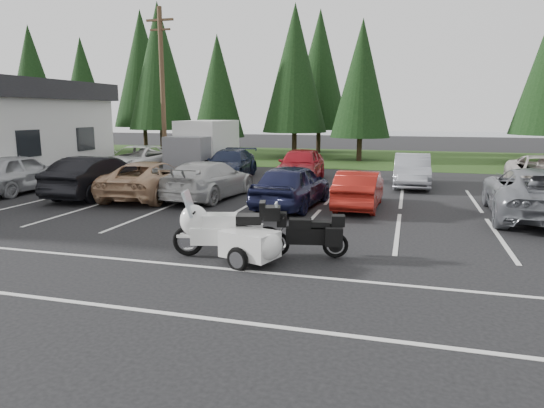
{
  "coord_description": "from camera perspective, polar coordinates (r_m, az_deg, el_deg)",
  "views": [
    {
      "loc": [
        3.41,
        -12.95,
        3.36
      ],
      "look_at": [
        -0.12,
        -0.5,
        0.91
      ],
      "focal_mm": 32.0,
      "sensor_mm": 36.0,
      "label": 1
    }
  ],
  "objects": [
    {
      "name": "ground",
      "position": [
        13.81,
        1.04,
        -3.37
      ],
      "size": [
        120.0,
        120.0,
        0.0
      ],
      "primitive_type": "plane",
      "color": "black",
      "rests_on": "ground"
    },
    {
      "name": "grass_strip",
      "position": [
        37.26,
        10.55,
        5.37
      ],
      "size": [
        80.0,
        16.0,
        0.01
      ],
      "primitive_type": "cube",
      "color": "#1F3611",
      "rests_on": "ground"
    },
    {
      "name": "lake_water",
      "position": [
        68.04,
        16.44,
        7.46
      ],
      "size": [
        70.0,
        50.0,
        0.02
      ],
      "primitive_type": "cube",
      "color": "slate",
      "rests_on": "ground"
    },
    {
      "name": "utility_pole",
      "position": [
        28.36,
        -12.76,
        13.16
      ],
      "size": [
        1.6,
        0.26,
        9.0
      ],
      "color": "#473321",
      "rests_on": "ground"
    },
    {
      "name": "box_truck",
      "position": [
        27.96,
        -8.36,
        6.69
      ],
      "size": [
        2.4,
        5.6,
        2.9
      ],
      "primitive_type": null,
      "color": "silver",
      "rests_on": "ground"
    },
    {
      "name": "stall_markings",
      "position": [
        15.7,
        2.91,
        -1.64
      ],
      "size": [
        32.0,
        16.0,
        0.01
      ],
      "primitive_type": "cube",
      "color": "silver",
      "rests_on": "ground"
    },
    {
      "name": "conifer_0",
      "position": [
        47.45,
        -26.4,
        13.1
      ],
      "size": [
        4.58,
        4.58,
        10.66
      ],
      "color": "#332316",
      "rests_on": "ground"
    },
    {
      "name": "conifer_1",
      "position": [
        42.62,
        -21.35,
        12.73
      ],
      "size": [
        3.96,
        3.96,
        9.22
      ],
      "color": "#332316",
      "rests_on": "ground"
    },
    {
      "name": "conifer_2",
      "position": [
        40.84,
        -13.11,
        15.5
      ],
      "size": [
        5.1,
        5.1,
        11.89
      ],
      "color": "#332316",
      "rests_on": "ground"
    },
    {
      "name": "conifer_3",
      "position": [
        37.11,
        -6.39,
        13.6
      ],
      "size": [
        3.87,
        3.87,
        9.02
      ],
      "color": "#332316",
      "rests_on": "ground"
    },
    {
      "name": "conifer_4",
      "position": [
        36.96,
        2.71,
        15.63
      ],
      "size": [
        4.8,
        4.8,
        11.17
      ],
      "color": "#332316",
      "rests_on": "ground"
    },
    {
      "name": "conifer_5",
      "position": [
        34.8,
        10.49,
        14.29
      ],
      "size": [
        4.14,
        4.14,
        9.63
      ],
      "color": "#332316",
      "rests_on": "ground"
    },
    {
      "name": "conifer_back_a",
      "position": [
        46.47,
        -15.02,
        15.1
      ],
      "size": [
        5.28,
        5.28,
        12.3
      ],
      "color": "#332316",
      "rests_on": "ground"
    },
    {
      "name": "conifer_back_b",
      "position": [
        41.27,
        5.63,
        15.41
      ],
      "size": [
        4.97,
        4.97,
        11.58
      ],
      "color": "#332316",
      "rests_on": "ground"
    },
    {
      "name": "car_near_0",
      "position": [
        23.25,
        -27.79,
        3.25
      ],
      "size": [
        1.98,
        4.92,
        1.67
      ],
      "primitive_type": "imported",
      "rotation": [
        0.0,
        0.0,
        3.14
      ],
      "color": "#BBBCC0",
      "rests_on": "ground"
    },
    {
      "name": "car_near_1",
      "position": [
        20.85,
        -19.83,
        3.08
      ],
      "size": [
        1.75,
        4.98,
        1.64
      ],
      "primitive_type": "imported",
      "rotation": [
        0.0,
        0.0,
        3.14
      ],
      "color": "black",
      "rests_on": "ground"
    },
    {
      "name": "car_near_2",
      "position": [
        20.01,
        -14.06,
        2.84
      ],
      "size": [
        2.84,
        5.44,
        1.46
      ],
      "primitive_type": "imported",
      "rotation": [
        0.0,
        0.0,
        3.22
      ],
      "color": "tan",
      "rests_on": "ground"
    },
    {
      "name": "car_near_3",
      "position": [
        19.34,
        -7.36,
        2.86
      ],
      "size": [
        2.56,
        5.31,
        1.49
      ],
      "primitive_type": "imported",
      "rotation": [
        0.0,
        0.0,
        3.05
      ],
      "color": "#B9B9B7",
      "rests_on": "ground"
    },
    {
      "name": "car_near_4",
      "position": [
        17.37,
        2.4,
        2.2
      ],
      "size": [
        2.29,
        4.8,
        1.58
      ],
      "primitive_type": "imported",
      "rotation": [
        0.0,
        0.0,
        3.05
      ],
      "color": "#161937",
      "rests_on": "ground"
    },
    {
      "name": "car_near_5",
      "position": [
        17.55,
        10.21,
        1.74
      ],
      "size": [
        1.49,
        4.11,
        1.35
      ],
      "primitive_type": "imported",
      "rotation": [
        0.0,
        0.0,
        3.13
      ],
      "color": "maroon",
      "rests_on": "ground"
    },
    {
      "name": "car_near_6",
      "position": [
        17.71,
        28.41,
        1.14
      ],
      "size": [
        3.01,
        5.99,
        1.63
      ],
      "primitive_type": "imported",
      "rotation": [
        0.0,
        0.0,
        3.09
      ],
      "color": "slate",
      "rests_on": "ground"
    },
    {
      "name": "car_far_0",
      "position": [
        26.97,
        -15.53,
        4.9
      ],
      "size": [
        3.11,
        6.0,
        1.62
      ],
      "primitive_type": "imported",
      "rotation": [
        0.0,
        0.0,
        -0.08
      ],
      "color": "white",
      "rests_on": "ground"
    },
    {
      "name": "car_far_1",
      "position": [
        25.22,
        -5.02,
        4.7
      ],
      "size": [
        2.46,
        5.22,
        1.47
      ],
      "primitive_type": "imported",
      "rotation": [
        0.0,
        0.0,
        0.08
      ],
      "color": "#161D37",
      "rests_on": "ground"
    },
    {
      "name": "car_far_2",
      "position": [
        23.93,
        3.37,
        4.63
      ],
      "size": [
        2.14,
        4.95,
        1.66
      ],
      "primitive_type": "imported",
      "rotation": [
        0.0,
        0.0,
        0.04
      ],
      "color": "maroon",
      "rests_on": "ground"
    },
    {
      "name": "car_far_3",
      "position": [
        23.23,
        16.14,
        3.82
      ],
      "size": [
        1.62,
        4.51,
        1.48
      ],
      "primitive_type": "imported",
      "rotation": [
        0.0,
        0.0,
        0.01
      ],
      "color": "gray",
      "rests_on": "ground"
    },
    {
      "name": "touring_motorcycle",
      "position": [
        11.43,
        -5.29,
        -2.29
      ],
      "size": [
        3.01,
        1.58,
        1.6
      ],
      "primitive_type": null,
      "rotation": [
        0.0,
        0.0,
        0.25
      ],
      "color": "white",
      "rests_on": "ground"
    },
    {
      "name": "cargo_trailer",
      "position": [
        10.86,
        -2.63,
        -5.15
      ],
      "size": [
        1.93,
        1.44,
        0.79
      ],
      "primitive_type": null,
      "rotation": [
        0.0,
        0.0,
        -0.31
      ],
      "color": "silver",
      "rests_on": "ground"
    },
    {
      "name": "adventure_motorcycle",
      "position": [
        11.37,
        4.05,
        -3.04
      ],
      "size": [
        2.28,
        1.14,
        1.33
      ],
      "primitive_type": null,
      "rotation": [
        0.0,
        0.0,
        0.18
      ],
      "color": "black",
      "rests_on": "ground"
    }
  ]
}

